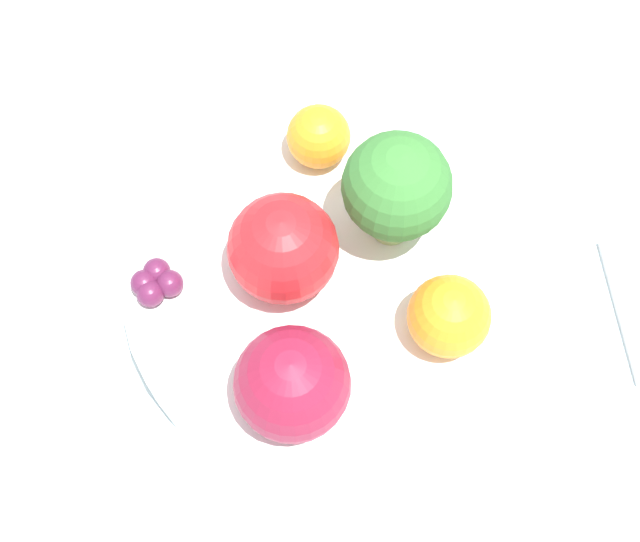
% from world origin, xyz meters
% --- Properties ---
extents(ground_plane, '(6.00, 6.00, 0.00)m').
position_xyz_m(ground_plane, '(0.00, 0.00, 0.00)').
color(ground_plane, gray).
extents(table_surface, '(1.20, 1.20, 0.02)m').
position_xyz_m(table_surface, '(0.00, 0.00, 0.01)').
color(table_surface, silver).
rests_on(table_surface, ground_plane).
extents(bowl, '(0.22, 0.22, 0.03)m').
position_xyz_m(bowl, '(0.00, 0.00, 0.04)').
color(bowl, white).
rests_on(bowl, table_surface).
extents(broccoli, '(0.06, 0.06, 0.07)m').
position_xyz_m(broccoli, '(-0.04, 0.03, 0.10)').
color(broccoli, '#8CB76B').
rests_on(broccoli, bowl).
extents(apple_red, '(0.06, 0.06, 0.06)m').
position_xyz_m(apple_red, '(0.07, -0.00, 0.08)').
color(apple_red, maroon).
rests_on(apple_red, bowl).
extents(apple_green, '(0.06, 0.06, 0.06)m').
position_xyz_m(apple_green, '(-0.00, -0.02, 0.08)').
color(apple_green, red).
rests_on(apple_green, bowl).
extents(orange_front, '(0.04, 0.04, 0.04)m').
position_xyz_m(orange_front, '(-0.08, -0.02, 0.07)').
color(orange_front, orange).
rests_on(orange_front, bowl).
extents(orange_back, '(0.04, 0.04, 0.04)m').
position_xyz_m(orange_back, '(0.02, 0.07, 0.07)').
color(orange_back, orange).
rests_on(orange_back, bowl).
extents(grape_cluster, '(0.03, 0.03, 0.02)m').
position_xyz_m(grape_cluster, '(0.02, -0.09, 0.06)').
color(grape_cluster, '#5B1E42').
rests_on(grape_cluster, bowl).
extents(spoon, '(0.09, 0.04, 0.01)m').
position_xyz_m(spoon, '(-0.03, 0.18, 0.02)').
color(spoon, silver).
rests_on(spoon, table_surface).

